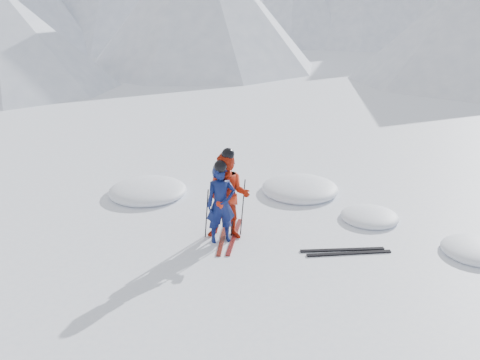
{
  "coord_description": "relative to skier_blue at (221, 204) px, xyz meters",
  "views": [
    {
      "loc": [
        -2.07,
        -9.63,
        4.85
      ],
      "look_at": [
        -1.86,
        0.5,
        1.1
      ],
      "focal_mm": 38.0,
      "sensor_mm": 36.0,
      "label": 1
    }
  ],
  "objects": [
    {
      "name": "pole_blue_left",
      "position": [
        -0.3,
        0.15,
        -0.27
      ],
      "size": [
        0.11,
        0.08,
        1.1
      ],
      "primitive_type": "cylinder",
      "rotation": [
        0.05,
        0.08,
        0.0
      ],
      "color": "black",
      "rests_on": "ground"
    },
    {
      "name": "snow_lumps",
      "position": [
        0.99,
        2.09,
        -0.82
      ],
      "size": [
        8.62,
        5.0,
        0.44
      ],
      "color": "white",
      "rests_on": "ground"
    },
    {
      "name": "skier_blue",
      "position": [
        0.0,
        0.0,
        0.0
      ],
      "size": [
        0.68,
        0.53,
        1.65
      ],
      "primitive_type": "imported",
      "rotation": [
        0.0,
        0.0,
        0.24
      ],
      "color": "#0C174C",
      "rests_on": "ground"
    },
    {
      "name": "ground",
      "position": [
        2.26,
        0.15,
        -0.82
      ],
      "size": [
        160.0,
        160.0,
        0.0
      ],
      "primitive_type": "plane",
      "color": "white",
      "rests_on": "ground"
    },
    {
      "name": "ski_worn_left",
      "position": [
        0.03,
        0.15,
        -0.81
      ],
      "size": [
        0.25,
        1.7,
        0.03
      ],
      "primitive_type": "cube",
      "rotation": [
        0.0,
        0.0,
        -0.1
      ],
      "color": "black",
      "rests_on": "ground"
    },
    {
      "name": "pole_blue_right",
      "position": [
        0.25,
        0.25,
        -0.27
      ],
      "size": [
        0.11,
        0.07,
        1.1
      ],
      "primitive_type": "cylinder",
      "rotation": [
        -0.04,
        0.08,
        0.0
      ],
      "color": "black",
      "rests_on": "ground"
    },
    {
      "name": "pole_red_left",
      "position": [
        -0.15,
        0.4,
        -0.21
      ],
      "size": [
        0.12,
        0.1,
        1.23
      ],
      "primitive_type": "cylinder",
      "rotation": [
        0.06,
        0.08,
        0.0
      ],
      "color": "black",
      "rests_on": "ground"
    },
    {
      "name": "ski_loose_b",
      "position": [
        2.53,
        -0.64,
        -0.81
      ],
      "size": [
        1.7,
        0.23,
        0.03
      ],
      "primitive_type": "cube",
      "rotation": [
        0.0,
        0.0,
        1.66
      ],
      "color": "black",
      "rests_on": "ground"
    },
    {
      "name": "pole_red_right",
      "position": [
        0.45,
        0.3,
        -0.21
      ],
      "size": [
        0.12,
        0.09,
        1.23
      ],
      "primitive_type": "cylinder",
      "rotation": [
        -0.05,
        0.08,
        0.0
      ],
      "color": "black",
      "rests_on": "ground"
    },
    {
      "name": "ski_loose_a",
      "position": [
        2.43,
        -0.49,
        -0.81
      ],
      "size": [
        1.7,
        0.18,
        0.03
      ],
      "primitive_type": "cube",
      "rotation": [
        0.0,
        0.0,
        1.62
      ],
      "color": "black",
      "rests_on": "ground"
    },
    {
      "name": "skier_red",
      "position": [
        0.15,
        0.15,
        0.1
      ],
      "size": [
        0.98,
        0.81,
        1.85
      ],
      "primitive_type": "imported",
      "rotation": [
        0.0,
        0.0,
        -0.13
      ],
      "color": "red",
      "rests_on": "ground"
    },
    {
      "name": "ski_worn_right",
      "position": [
        0.27,
        0.15,
        -0.81
      ],
      "size": [
        0.37,
        1.69,
        0.03
      ],
      "primitive_type": "cube",
      "rotation": [
        0.0,
        0.0,
        -0.17
      ],
      "color": "black",
      "rests_on": "ground"
    }
  ]
}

